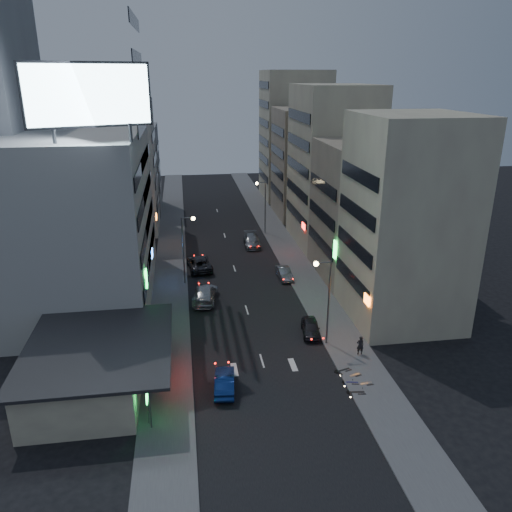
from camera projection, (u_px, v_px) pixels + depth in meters
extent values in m
plane|color=black|center=(270.00, 388.00, 39.25)|extent=(180.00, 180.00, 0.00)
cube|color=#4C4C4F|center=(171.00, 260.00, 65.98)|extent=(4.00, 120.00, 0.12)
cube|color=#4C4C4F|center=(289.00, 254.00, 68.21)|extent=(4.00, 120.00, 0.12)
cube|color=beige|center=(88.00, 369.00, 38.53)|extent=(8.00, 12.00, 3.60)
cube|color=black|center=(98.00, 346.00, 38.01)|extent=(11.00, 13.00, 0.25)
cube|color=black|center=(154.00, 349.00, 38.80)|extent=(0.12, 4.00, 0.90)
cube|color=#FF1E14|center=(155.00, 349.00, 38.81)|extent=(0.04, 3.70, 0.70)
cube|color=#A3A39F|center=(79.00, 218.00, 52.37)|extent=(14.00, 24.00, 18.00)
cube|color=beige|center=(406.00, 221.00, 47.66)|extent=(10.00, 11.00, 20.00)
cube|color=tan|center=(367.00, 211.00, 59.10)|extent=(11.00, 12.00, 16.00)
cube|color=beige|center=(332.00, 167.00, 70.08)|extent=(10.00, 14.00, 22.00)
cube|color=#A3A39F|center=(118.00, 167.00, 75.46)|extent=(11.00, 10.00, 20.00)
cube|color=gray|center=(125.00, 169.00, 88.32)|extent=(12.00, 10.00, 15.00)
cube|color=tan|center=(309.00, 163.00, 84.77)|extent=(11.00, 12.00, 18.00)
cube|color=beige|center=(294.00, 136.00, 96.82)|extent=(12.00, 12.00, 24.00)
cylinder|color=#595B60|center=(54.00, 134.00, 39.87)|extent=(0.30, 0.30, 1.50)
cylinder|color=#595B60|center=(131.00, 133.00, 40.71)|extent=(0.30, 0.30, 1.50)
cube|color=black|center=(88.00, 95.00, 39.28)|extent=(9.52, 3.75, 5.00)
cube|color=#BDEBFC|center=(89.00, 95.00, 39.10)|extent=(9.04, 3.34, 4.60)
cylinder|color=#595B60|center=(329.00, 303.00, 44.29)|extent=(0.16, 0.16, 8.00)
cylinder|color=#595B60|center=(323.00, 262.00, 42.85)|extent=(1.40, 0.10, 0.10)
sphere|color=#FFD88C|center=(316.00, 264.00, 42.80)|extent=(0.44, 0.44, 0.44)
cylinder|color=#595B60|center=(183.00, 251.00, 57.39)|extent=(0.16, 0.16, 8.00)
cylinder|color=#595B60|center=(188.00, 218.00, 56.15)|extent=(1.40, 0.10, 0.10)
sphere|color=#FFD88C|center=(193.00, 218.00, 56.27)|extent=(0.44, 0.44, 0.44)
cylinder|color=#595B60|center=(265.00, 208.00, 75.87)|extent=(0.16, 0.16, 8.00)
cylinder|color=#595B60|center=(261.00, 183.00, 74.44)|extent=(1.40, 0.10, 0.10)
sphere|color=#FFD88C|center=(257.00, 183.00, 74.39)|extent=(0.44, 0.44, 0.44)
imported|color=#27262C|center=(311.00, 328.00, 47.14)|extent=(2.15, 4.19, 1.37)
imported|color=#919498|center=(284.00, 273.00, 60.12)|extent=(1.58, 4.09, 1.33)
imported|color=#242529|center=(199.00, 263.00, 62.88)|extent=(3.34, 6.17, 1.64)
imported|color=gray|center=(252.00, 241.00, 71.51)|extent=(2.43, 5.52, 1.58)
imported|color=navy|center=(225.00, 382.00, 38.84)|extent=(1.93, 4.46, 1.43)
imported|color=#A4A7AC|center=(205.00, 294.00, 54.05)|extent=(3.29, 6.12, 1.69)
imported|color=black|center=(360.00, 345.00, 43.49)|extent=(0.66, 0.45, 1.74)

